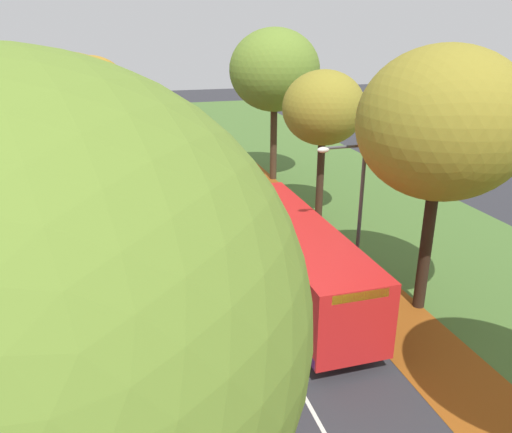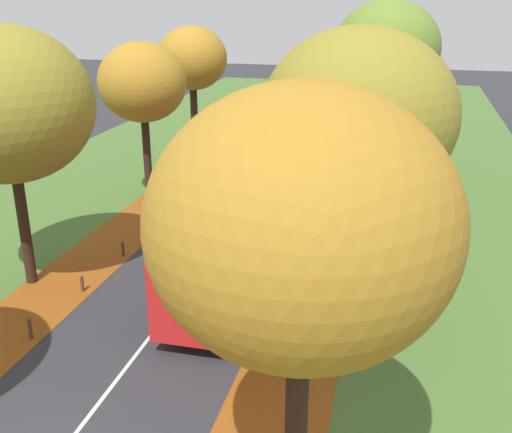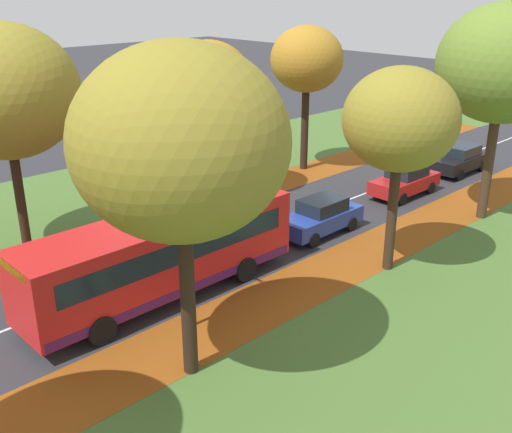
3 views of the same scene
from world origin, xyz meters
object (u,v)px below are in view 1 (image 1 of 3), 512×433
tree_left_far (92,89)px  bollard_sixth (147,256)px  bollard_fifth (154,292)px  streetlamp_right (353,205)px  bus (295,256)px  tree_left_nearest (19,323)px  tree_left_mid (91,116)px  tree_right_far (274,71)px  tree_right_near (442,124)px  car_black_third_in_line (196,152)px  tree_right_mid (323,109)px  car_red_following (211,172)px  bollard_third (177,405)px  tree_left_near (64,152)px  car_blue_lead (242,206)px  bollard_fourth (163,339)px

tree_left_far → bollard_sixth: tree_left_far is taller
bollard_fifth → tree_left_far: bearing=97.3°
streetlamp_right → bus: (-1.99, 0.56, -2.03)m
tree_left_nearest → tree_left_mid: (0.19, 19.55, -1.17)m
tree_left_nearest → tree_right_far: 29.33m
tree_right_near → car_black_third_in_line: size_ratio=2.21×
tree_right_mid → car_red_following: tree_right_mid is taller
tree_left_nearest → tree_left_far: (0.17, 26.80, -0.77)m
bollard_third → car_black_third_in_line: bearing=79.1°
tree_left_near → tree_left_far: (0.47, 17.04, -0.19)m
tree_left_mid → tree_right_mid: bearing=-1.9°
streetlamp_right → bus: 2.90m
bus → car_black_third_in_line: size_ratio=2.46×
streetlamp_right → bus: size_ratio=0.58×
tree_left_nearest → tree_left_far: size_ratio=1.16×
bollard_sixth → streetlamp_right: bearing=-34.7°
bollard_sixth → bus: bearing=-40.3°
tree_right_near → car_blue_lead: (-4.06, 10.47, -5.99)m
tree_right_far → streetlamp_right: bearing=-97.9°
streetlamp_right → car_red_following: 16.49m
tree_right_mid → tree_right_far: 7.95m
tree_left_near → bollard_fifth: 7.31m
tree_right_mid → car_red_following: bearing=119.2°
tree_right_far → streetlamp_right: (-2.24, -16.08, -3.46)m
car_blue_lead → bollard_fifth: bearing=-126.8°
tree_left_nearest → bollard_third: 9.47m
tree_right_far → streetlamp_right: tree_right_far is taller
tree_left_far → car_blue_lead: bearing=-43.8°
tree_left_mid → bollard_fifth: size_ratio=13.07×
bollard_third → bollard_fourth: 3.22m
bollard_third → bollard_sixth: bearing=90.0°
bollard_fourth → bus: bearing=20.8°
tree_left_near → tree_left_mid: (0.49, 9.80, -0.59)m
tree_left_near → tree_left_far: tree_left_near is taller
bollard_third → bollard_fourth: bearing=90.4°
bollard_sixth → tree_right_far: bearing=49.5°
tree_left_nearest → bollard_fifth: (1.98, 12.72, -6.86)m
streetlamp_right → tree_right_far: bearing=82.1°
bollard_third → bollard_sixth: 9.66m
tree_left_far → tree_left_nearest: bearing=-90.4°
tree_left_mid → bollard_sixth: (1.76, -3.61, -5.65)m
tree_right_far → car_blue_lead: (-4.07, -7.11, -6.38)m
tree_left_nearest → tree_left_near: 9.78m
tree_left_nearest → bus: (7.19, 11.50, -5.46)m
bollard_fourth → car_blue_lead: car_blue_lead is taller
tree_left_far → car_blue_lead: (7.18, -6.89, -5.58)m
tree_left_mid → tree_right_far: tree_right_far is taller
tree_left_far → bollard_sixth: (1.78, -10.85, -6.05)m
bollard_fifth → bollard_sixth: size_ratio=0.88×
tree_left_mid → car_red_following: size_ratio=1.88×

